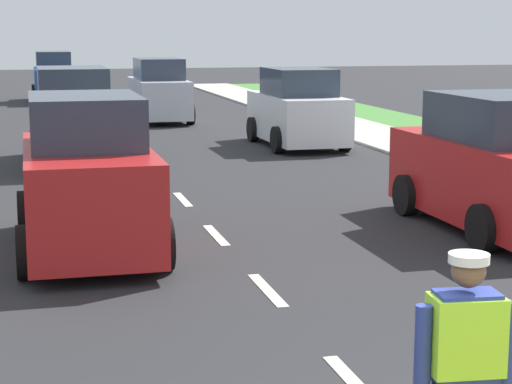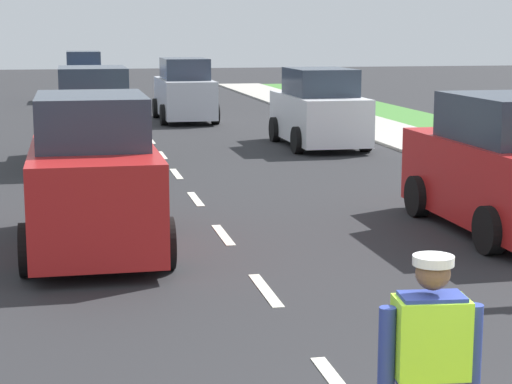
# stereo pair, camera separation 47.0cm
# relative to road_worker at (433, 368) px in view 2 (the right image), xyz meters

# --- Properties ---
(ground_plane) EXTENTS (96.00, 96.00, 0.00)m
(ground_plane) POSITION_rel_road_worker_xyz_m (0.00, 20.30, -0.93)
(ground_plane) COLOR #28282B
(lane_center_line) EXTENTS (0.14, 46.40, 0.01)m
(lane_center_line) POSITION_rel_road_worker_xyz_m (0.00, 24.50, -0.93)
(lane_center_line) COLOR silver
(lane_center_line) RESTS_ON ground
(road_worker) EXTENTS (0.77, 0.36, 1.67)m
(road_worker) POSITION_rel_road_worker_xyz_m (0.00, 0.00, 0.00)
(road_worker) COLOR #383D4C
(road_worker) RESTS_ON ground
(car_parked_curbside) EXTENTS (2.04, 4.26, 2.09)m
(car_parked_curbside) POSITION_rel_road_worker_xyz_m (4.30, 7.40, 0.04)
(car_parked_curbside) COLOR red
(car_parked_curbside) RESTS_ON ground
(car_oncoming_third) EXTENTS (1.87, 4.33, 2.15)m
(car_oncoming_third) POSITION_rel_road_worker_xyz_m (-1.52, 35.03, 0.07)
(car_oncoming_third) COLOR #1E4799
(car_oncoming_third) RESTS_ON ground
(car_oncoming_lead) EXTENTS (1.94, 4.00, 2.17)m
(car_oncoming_lead) POSITION_rel_road_worker_xyz_m (-1.91, 7.50, 0.08)
(car_oncoming_lead) COLOR red
(car_oncoming_lead) RESTS_ON ground
(car_oncoming_second) EXTENTS (1.99, 4.21, 2.21)m
(car_oncoming_second) POSITION_rel_road_worker_xyz_m (-1.65, 16.08, 0.10)
(car_oncoming_second) COLOR slate
(car_oncoming_second) RESTS_ON ground
(car_outgoing_far) EXTENTS (1.91, 4.23, 2.12)m
(car_outgoing_far) POSITION_rel_road_worker_xyz_m (1.65, 25.43, 0.05)
(car_outgoing_far) COLOR silver
(car_outgoing_far) RESTS_ON ground
(car_parked_far) EXTENTS (1.99, 4.08, 2.06)m
(car_parked_far) POSITION_rel_road_worker_xyz_m (4.25, 17.89, 0.03)
(car_parked_far) COLOR silver
(car_parked_far) RESTS_ON ground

